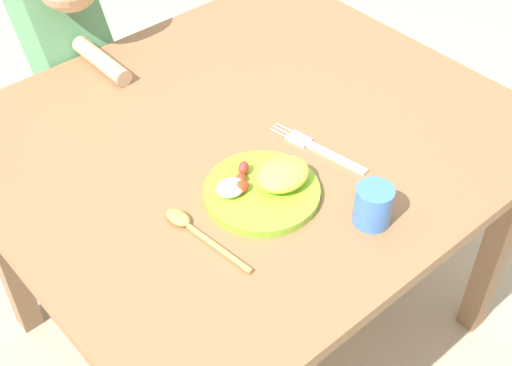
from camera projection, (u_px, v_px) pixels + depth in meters
name	position (u px, v px, depth m)	size (l,w,h in m)	color
ground_plane	(250.00, 321.00, 1.94)	(8.00, 8.00, 0.00)	#BBAA90
dining_table	(249.00, 161.00, 1.53)	(1.09, 0.97, 0.68)	olive
plate	(266.00, 186.00, 1.33)	(0.22, 0.22, 0.06)	#89C52F
fork	(319.00, 149.00, 1.43)	(0.06, 0.23, 0.01)	silver
spoon	(193.00, 229.00, 1.26)	(0.04, 0.21, 0.02)	tan
drinking_cup	(372.00, 206.00, 1.26)	(0.07, 0.07, 0.08)	#427AD4
person	(77.00, 100.00, 1.88)	(0.20, 0.40, 0.94)	#404F5F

